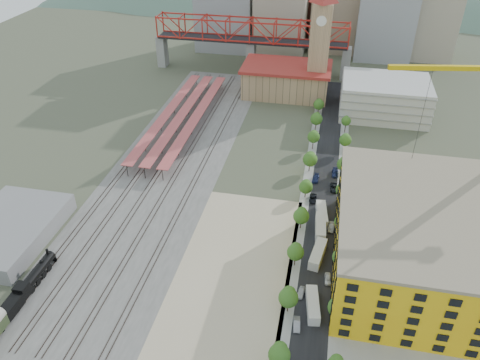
% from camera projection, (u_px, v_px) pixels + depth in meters
% --- Properties ---
extents(ground, '(400.00, 400.00, 0.00)m').
position_uv_depth(ground, '(268.00, 203.00, 140.18)').
color(ground, '#474C38').
rests_on(ground, ground).
extents(ballast_strip, '(36.00, 165.00, 0.06)m').
position_uv_depth(ballast_strip, '(173.00, 160.00, 160.46)').
color(ballast_strip, '#605E59').
rests_on(ballast_strip, ground).
extents(dirt_lot, '(28.00, 67.00, 0.06)m').
position_uv_depth(dirt_lot, '(233.00, 275.00, 115.20)').
color(dirt_lot, tan).
rests_on(dirt_lot, ground).
extents(street_asphalt, '(12.00, 170.00, 0.06)m').
position_uv_depth(street_asphalt, '(325.00, 181.00, 149.69)').
color(street_asphalt, black).
rests_on(street_asphalt, ground).
extents(sidewalk_west, '(3.00, 170.00, 0.04)m').
position_uv_depth(sidewalk_west, '(308.00, 179.00, 150.62)').
color(sidewalk_west, gray).
rests_on(sidewalk_west, ground).
extents(sidewalk_east, '(3.00, 170.00, 0.04)m').
position_uv_depth(sidewalk_east, '(342.00, 183.00, 148.77)').
color(sidewalk_east, gray).
rests_on(sidewalk_east, ground).
extents(construction_pad, '(50.00, 90.00, 0.06)m').
position_uv_depth(construction_pad, '(435.00, 271.00, 116.32)').
color(construction_pad, gray).
rests_on(construction_pad, ground).
extents(rail_tracks, '(26.56, 160.00, 0.18)m').
position_uv_depth(rail_tracks, '(168.00, 159.00, 160.70)').
color(rail_tracks, '#382B23').
rests_on(rail_tracks, ground).
extents(platform_canopies, '(16.00, 80.00, 4.12)m').
position_uv_depth(platform_canopies, '(182.00, 114.00, 181.48)').
color(platform_canopies, '#BE5249').
rests_on(platform_canopies, ground).
extents(station_hall, '(38.00, 24.00, 13.10)m').
position_uv_depth(station_hall, '(286.00, 79.00, 204.05)').
color(station_hall, tan).
rests_on(station_hall, ground).
extents(clock_tower, '(12.00, 12.00, 52.00)m').
position_uv_depth(clock_tower, '(321.00, 32.00, 187.99)').
color(clock_tower, tan).
rests_on(clock_tower, ground).
extents(parking_garage, '(34.00, 26.00, 14.00)m').
position_uv_depth(parking_garage, '(384.00, 97.00, 187.21)').
color(parking_garage, silver).
rests_on(parking_garage, ground).
extents(truss_bridge, '(94.00, 9.60, 25.60)m').
position_uv_depth(truss_bridge, '(251.00, 33.00, 219.35)').
color(truss_bridge, gray).
rests_on(truss_bridge, ground).
extents(construction_building, '(44.60, 50.60, 18.80)m').
position_uv_depth(construction_building, '(431.00, 241.00, 111.61)').
color(construction_building, yellow).
rests_on(construction_building, ground).
extents(warehouse, '(22.00, 32.00, 5.00)m').
position_uv_depth(warehouse, '(9.00, 231.00, 125.47)').
color(warehouse, gray).
rests_on(warehouse, ground).
extents(street_trees, '(15.40, 124.40, 8.00)m').
position_uv_depth(street_trees, '(323.00, 199.00, 141.56)').
color(street_trees, '#305C1B').
rests_on(street_trees, ground).
extents(skyline, '(133.00, 46.00, 60.00)m').
position_uv_depth(skyline, '(326.00, 9.00, 242.07)').
color(skyline, '#9EA0A3').
rests_on(skyline, ground).
extents(distant_hills, '(647.00, 264.00, 227.00)m').
position_uv_depth(distant_hills, '(367.00, 104.00, 388.42)').
color(distant_hills, '#4C6B59').
rests_on(distant_hills, ground).
extents(locomotive, '(2.80, 21.57, 5.39)m').
position_uv_depth(locomotive, '(31.00, 282.00, 110.61)').
color(locomotive, black).
rests_on(locomotive, ground).
extents(site_trailer_a, '(4.00, 10.11, 2.69)m').
position_uv_depth(site_trailer_a, '(313.00, 305.00, 105.63)').
color(site_trailer_a, silver).
rests_on(site_trailer_a, ground).
extents(site_trailer_b, '(4.33, 10.57, 2.81)m').
position_uv_depth(site_trailer_b, '(318.00, 254.00, 119.48)').
color(site_trailer_b, silver).
rests_on(site_trailer_b, ground).
extents(site_trailer_c, '(3.39, 10.46, 2.82)m').
position_uv_depth(site_trailer_c, '(320.00, 227.00, 128.46)').
color(site_trailer_c, silver).
rests_on(site_trailer_c, ground).
extents(site_trailer_d, '(4.02, 10.42, 2.78)m').
position_uv_depth(site_trailer_d, '(322.00, 214.00, 133.25)').
color(site_trailer_d, silver).
rests_on(site_trailer_d, ground).
extents(car_0, '(2.18, 4.07, 1.32)m').
position_uv_depth(car_0, '(301.00, 293.00, 109.61)').
color(car_0, silver).
rests_on(car_0, ground).
extents(car_1, '(1.91, 4.29, 1.37)m').
position_uv_depth(car_1, '(297.00, 324.00, 101.97)').
color(car_1, gray).
rests_on(car_1, ground).
extents(car_2, '(2.19, 4.70, 1.30)m').
position_uv_depth(car_2, '(313.00, 199.00, 140.78)').
color(car_2, black).
rests_on(car_2, ground).
extents(car_3, '(2.30, 4.90, 1.38)m').
position_uv_depth(car_3, '(316.00, 179.00, 149.74)').
color(car_3, navy).
rests_on(car_3, ground).
extents(car_4, '(1.86, 4.05, 1.35)m').
position_uv_depth(car_4, '(328.00, 279.00, 113.21)').
color(car_4, silver).
rests_on(car_4, ground).
extents(car_5, '(1.90, 4.49, 1.44)m').
position_uv_depth(car_5, '(331.00, 227.00, 129.54)').
color(car_5, '#98999D').
rests_on(car_5, ground).
extents(car_6, '(2.75, 5.22, 1.40)m').
position_uv_depth(car_6, '(334.00, 188.00, 145.44)').
color(car_6, black).
rests_on(car_6, ground).
extents(car_7, '(2.09, 4.91, 1.41)m').
position_uv_depth(car_7, '(335.00, 173.00, 152.51)').
color(car_7, navy).
rests_on(car_7, ground).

